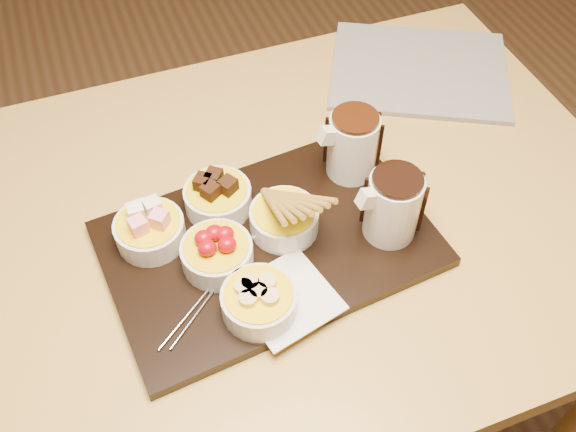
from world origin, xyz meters
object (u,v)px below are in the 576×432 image
object	(u,v)px
pitcher_dark_chocolate	(393,207)
newspaper	(419,70)
dining_table	(255,259)
bowl_strawberries	(217,255)
pitcher_milk_chocolate	(353,146)
serving_board	(269,244)

from	to	relation	value
pitcher_dark_chocolate	newspaper	xyz separation A→B (m)	(0.23, 0.33, -0.07)
dining_table	bowl_strawberries	size ratio (longest dim) A/B	12.00
pitcher_dark_chocolate	dining_table	bearing A→B (deg)	144.90
pitcher_dark_chocolate	bowl_strawberries	bearing A→B (deg)	167.35
pitcher_milk_chocolate	newspaper	bearing A→B (deg)	34.98
dining_table	bowl_strawberries	distance (m)	0.17
dining_table	newspaper	size ratio (longest dim) A/B	3.73
serving_board	bowl_strawberries	world-z (taller)	bowl_strawberries
serving_board	pitcher_dark_chocolate	world-z (taller)	pitcher_dark_chocolate
bowl_strawberries	pitcher_dark_chocolate	size ratio (longest dim) A/B	0.95
pitcher_dark_chocolate	newspaper	size ratio (longest dim) A/B	0.33
pitcher_dark_chocolate	newspaper	world-z (taller)	pitcher_dark_chocolate
bowl_strawberries	newspaper	size ratio (longest dim) A/B	0.31
serving_board	newspaper	world-z (taller)	serving_board
pitcher_milk_chocolate	newspaper	xyz separation A→B (m)	(0.23, 0.20, -0.07)
serving_board	dining_table	bearing A→B (deg)	91.13
serving_board	newspaper	distance (m)	0.49
dining_table	newspaper	bearing A→B (deg)	29.41
pitcher_milk_chocolate	dining_table	bearing A→B (deg)	-175.70
serving_board	pitcher_milk_chocolate	distance (m)	0.20
bowl_strawberries	pitcher_milk_chocolate	xyz separation A→B (m)	(0.25, 0.10, 0.03)
dining_table	newspaper	world-z (taller)	newspaper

